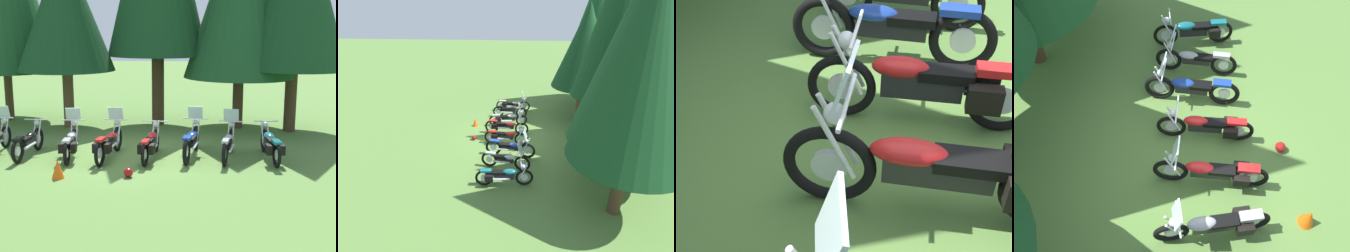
% 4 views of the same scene
% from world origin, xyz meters
% --- Properties ---
extents(ground_plane, '(80.00, 80.00, 0.00)m').
position_xyz_m(ground_plane, '(0.00, 0.00, 0.00)').
color(ground_plane, '#547A38').
extents(motorcycle_0, '(0.72, 2.25, 1.36)m').
position_xyz_m(motorcycle_0, '(-4.05, -0.07, 0.46)').
color(motorcycle_0, black).
rests_on(motorcycle_0, ground_plane).
extents(motorcycle_1, '(0.67, 2.16, 1.00)m').
position_xyz_m(motorcycle_1, '(-2.96, -0.15, 0.44)').
color(motorcycle_1, black).
rests_on(motorcycle_1, ground_plane).
extents(motorcycle_2, '(0.77, 2.27, 1.36)m').
position_xyz_m(motorcycle_2, '(-1.69, -0.21, 0.46)').
color(motorcycle_2, black).
rests_on(motorcycle_2, ground_plane).
extents(motorcycle_3, '(0.73, 2.43, 1.39)m').
position_xyz_m(motorcycle_3, '(-0.57, -0.22, 0.48)').
color(motorcycle_3, black).
rests_on(motorcycle_3, ground_plane).
extents(motorcycle_4, '(0.78, 2.25, 1.00)m').
position_xyz_m(motorcycle_4, '(0.63, -0.17, 0.45)').
color(motorcycle_4, black).
rests_on(motorcycle_4, ground_plane).
extents(motorcycle_5, '(0.77, 2.39, 1.39)m').
position_xyz_m(motorcycle_5, '(1.79, 0.19, 0.48)').
color(motorcycle_5, black).
rests_on(motorcycle_5, ground_plane).
extents(motorcycle_6, '(0.71, 2.19, 1.36)m').
position_xyz_m(motorcycle_6, '(2.84, 0.06, 0.46)').
color(motorcycle_6, black).
rests_on(motorcycle_6, ground_plane).
extents(motorcycle_7, '(0.74, 2.31, 1.01)m').
position_xyz_m(motorcycle_7, '(4.04, 0.04, 0.47)').
color(motorcycle_7, black).
rests_on(motorcycle_7, ground_plane).
extents(pine_tree_0, '(4.25, 4.25, 9.45)m').
position_xyz_m(pine_tree_0, '(-5.84, 5.26, 5.71)').
color(pine_tree_0, '#4C3823').
rests_on(pine_tree_0, ground_plane).
extents(pine_tree_1, '(3.59, 3.59, 6.74)m').
position_xyz_m(pine_tree_1, '(-3.00, 4.08, 4.42)').
color(pine_tree_1, brown).
rests_on(pine_tree_1, ground_plane).
extents(pine_tree_2, '(3.79, 3.79, 10.35)m').
position_xyz_m(pine_tree_2, '(0.31, 4.83, 6.48)').
color(pine_tree_2, '#42301E').
rests_on(pine_tree_2, ground_plane).
extents(pine_tree_3, '(4.09, 4.09, 8.21)m').
position_xyz_m(pine_tree_3, '(3.36, 4.47, 5.04)').
color(pine_tree_3, '#42301E').
rests_on(pine_tree_3, ground_plane).
extents(pine_tree_4, '(3.74, 3.74, 8.30)m').
position_xyz_m(pine_tree_4, '(5.21, 4.00, 5.25)').
color(pine_tree_4, '#42301E').
rests_on(pine_tree_4, ground_plane).
extents(traffic_cone, '(0.32, 0.32, 0.48)m').
position_xyz_m(traffic_cone, '(-1.47, -2.10, 0.24)').
color(traffic_cone, '#EA590F').
rests_on(traffic_cone, ground_plane).
extents(dropped_helmet, '(0.24, 0.24, 0.24)m').
position_xyz_m(dropped_helmet, '(0.27, -1.87, 0.12)').
color(dropped_helmet, maroon).
rests_on(dropped_helmet, ground_plane).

